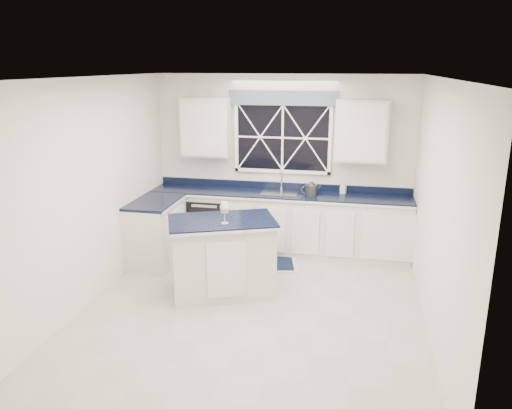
% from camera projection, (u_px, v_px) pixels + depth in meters
% --- Properties ---
extents(ground, '(4.50, 4.50, 0.00)m').
position_uv_depth(ground, '(253.00, 307.00, 6.03)').
color(ground, '#B0B0AB').
rests_on(ground, ground).
extents(back_wall, '(4.00, 0.10, 2.70)m').
position_uv_depth(back_wall, '(283.00, 163.00, 7.78)').
color(back_wall, white).
rests_on(back_wall, ground).
extents(base_cabinets, '(3.99, 1.60, 0.90)m').
position_uv_depth(base_cabinets, '(256.00, 225.00, 7.65)').
color(base_cabinets, silver).
rests_on(base_cabinets, ground).
extents(countertop, '(3.98, 0.64, 0.04)m').
position_uv_depth(countertop, '(279.00, 194.00, 7.62)').
color(countertop, black).
rests_on(countertop, base_cabinets).
extents(dishwasher, '(0.60, 0.58, 0.82)m').
position_uv_depth(dishwasher, '(211.00, 222.00, 7.97)').
color(dishwasher, black).
rests_on(dishwasher, ground).
extents(window, '(1.65, 0.09, 1.26)m').
position_uv_depth(window, '(283.00, 132.00, 7.61)').
color(window, black).
rests_on(window, ground).
extents(upper_cabinets, '(3.10, 0.34, 0.90)m').
position_uv_depth(upper_cabinets, '(281.00, 129.00, 7.47)').
color(upper_cabinets, silver).
rests_on(upper_cabinets, ground).
extents(faucet, '(0.05, 0.20, 0.30)m').
position_uv_depth(faucet, '(281.00, 180.00, 7.75)').
color(faucet, '#ADADB0').
rests_on(faucet, countertop).
extents(island, '(1.51, 1.23, 0.98)m').
position_uv_depth(island, '(222.00, 256.00, 6.32)').
color(island, silver).
rests_on(island, ground).
extents(rug, '(1.27, 0.93, 0.02)m').
position_uv_depth(rug, '(258.00, 263.00, 7.34)').
color(rug, beige).
rests_on(rug, ground).
extents(kettle, '(0.29, 0.24, 0.22)m').
position_uv_depth(kettle, '(311.00, 188.00, 7.47)').
color(kettle, '#2D2D2F').
rests_on(kettle, countertop).
extents(wine_glass, '(0.11, 0.11, 0.27)m').
position_uv_depth(wine_glass, '(225.00, 209.00, 5.99)').
color(wine_glass, silver).
rests_on(wine_glass, island).
extents(soap_bottle, '(0.10, 0.10, 0.18)m').
position_uv_depth(soap_bottle, '(343.00, 188.00, 7.56)').
color(soap_bottle, silver).
rests_on(soap_bottle, countertop).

